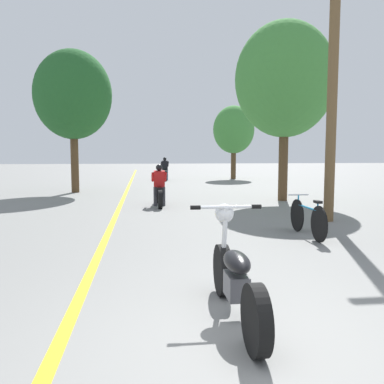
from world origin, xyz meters
TOP-DOWN VIEW (x-y plane):
  - ground_plane at (0.00, 0.00)m, footprint 120.00×120.00m
  - lane_stripe_center at (-1.70, 12.83)m, footprint 0.14×48.00m
  - utility_pole at (3.52, 6.34)m, footprint 1.10×0.24m
  - roadside_tree_right_near at (3.87, 10.65)m, footprint 3.41×3.07m
  - roadside_tree_right_far at (4.75, 22.47)m, footprint 2.61×2.35m
  - roadside_tree_left at (-3.82, 14.50)m, footprint 3.19×2.87m
  - motorcycle_foreground at (-0.05, 0.89)m, footprint 0.80×2.03m
  - motorcycle_rider_lead at (-0.47, 9.73)m, footprint 0.50×1.94m
  - motorcycle_rider_far at (0.33, 21.60)m, footprint 0.50×2.16m
  - bicycle_parked at (2.28, 4.65)m, footprint 0.44×1.78m

SIDE VIEW (x-z plane):
  - ground_plane at x=0.00m, z-range 0.00..0.00m
  - lane_stripe_center at x=-1.70m, z-range 0.00..0.01m
  - bicycle_parked at x=2.28m, z-range -0.03..0.77m
  - motorcycle_foreground at x=-0.05m, z-range -0.12..0.97m
  - motorcycle_rider_lead at x=-0.47m, z-range -0.16..1.15m
  - motorcycle_rider_far at x=0.33m, z-range -0.18..1.23m
  - roadside_tree_right_far at x=4.75m, z-range 0.79..5.43m
  - utility_pole at x=3.52m, z-range 0.09..6.19m
  - roadside_tree_left at x=-3.82m, z-range 1.09..6.98m
  - roadside_tree_right_near at x=3.87m, z-range 1.08..7.20m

